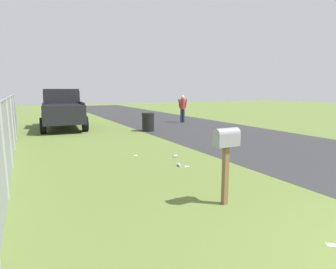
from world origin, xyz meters
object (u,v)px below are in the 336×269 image
Objects in this scene: mailbox at (226,144)px; trash_bin at (148,122)px; pedestrian at (183,107)px; pickup_truck at (62,108)px.

mailbox is 9.13m from trash_bin.
pedestrian is at bearing -54.82° from trash_bin.
pickup_truck is at bearing 6.55° from mailbox.
mailbox is 1.50× the size of trash_bin.
pickup_truck is 4.87m from trash_bin.
pedestrian reaches higher than mailbox.
mailbox is 12.07m from pickup_truck.
mailbox reaches higher than trash_bin.
trash_bin is at bearing -22.56° from pedestrian.
pickup_truck is 7.08m from pedestrian.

